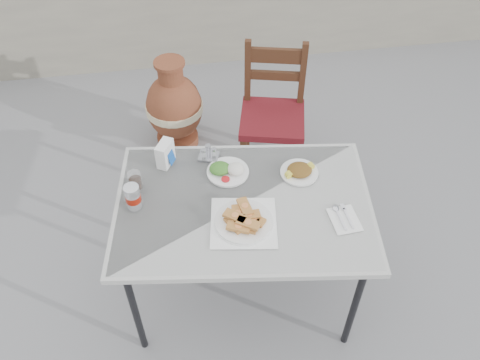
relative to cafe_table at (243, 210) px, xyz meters
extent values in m
plane|color=slate|center=(-0.18, -0.09, -0.67)|extent=(80.00, 80.00, 0.00)
cylinder|color=black|center=(-0.56, -0.26, -0.33)|extent=(0.03, 0.03, 0.68)
cylinder|color=black|center=(0.47, -0.39, -0.33)|extent=(0.03, 0.03, 0.68)
cylinder|color=black|center=(-0.47, 0.39, -0.33)|extent=(0.03, 0.03, 0.68)
cylinder|color=black|center=(0.56, 0.26, -0.33)|extent=(0.03, 0.03, 0.68)
cube|color=white|center=(0.00, 0.00, 0.03)|extent=(1.28, 0.95, 0.03)
cube|color=white|center=(0.00, 0.00, 0.05)|extent=(1.24, 0.91, 0.00)
cube|color=white|center=(-0.02, -0.12, 0.05)|extent=(0.33, 0.33, 0.00)
cylinder|color=white|center=(-0.02, -0.12, 0.06)|extent=(0.26, 0.26, 0.01)
cylinder|color=white|center=(-0.02, -0.12, 0.06)|extent=(0.27, 0.27, 0.01)
cylinder|color=white|center=(-0.04, 0.21, 0.06)|extent=(0.21, 0.21, 0.01)
ellipsoid|color=silver|center=(-0.01, 0.20, 0.08)|extent=(0.08, 0.08, 0.05)
ellipsoid|color=#2C5F1B|center=(-0.08, 0.22, 0.08)|extent=(0.10, 0.09, 0.04)
cylinder|color=red|center=(-0.06, 0.15, 0.07)|extent=(0.04, 0.04, 0.01)
cylinder|color=white|center=(0.30, 0.15, 0.06)|extent=(0.19, 0.19, 0.01)
ellipsoid|color=#2C5D17|center=(0.30, 0.15, 0.07)|extent=(0.12, 0.11, 0.04)
cylinder|color=gold|center=(0.24, 0.13, 0.07)|extent=(0.04, 0.04, 0.03)
cylinder|color=gold|center=(0.36, 0.17, 0.07)|extent=(0.04, 0.04, 0.03)
cylinder|color=white|center=(-0.50, 0.06, 0.11)|extent=(0.07, 0.07, 0.13)
cylinder|color=#AA1D0C|center=(-0.50, 0.06, 0.11)|extent=(0.07, 0.07, 0.04)
cylinder|color=silver|center=(-0.50, 0.06, 0.17)|extent=(0.06, 0.06, 0.00)
cylinder|color=white|center=(-0.49, 0.18, 0.10)|extent=(0.06, 0.06, 0.09)
cylinder|color=black|center=(-0.49, 0.18, 0.08)|extent=(0.06, 0.06, 0.05)
cube|color=white|center=(-0.34, 0.32, 0.12)|extent=(0.10, 0.12, 0.13)
cube|color=#1751AF|center=(-0.31, 0.31, 0.10)|extent=(0.04, 0.06, 0.07)
cube|color=silver|center=(-0.12, 0.33, 0.06)|extent=(0.12, 0.11, 0.01)
cylinder|color=white|center=(-0.15, 0.31, 0.09)|extent=(0.02, 0.02, 0.06)
cylinder|color=white|center=(-0.10, 0.31, 0.09)|extent=(0.02, 0.02, 0.06)
cylinder|color=silver|center=(-0.12, 0.35, 0.09)|extent=(0.03, 0.03, 0.05)
cube|color=white|center=(0.43, -0.17, 0.05)|extent=(0.13, 0.16, 0.00)
cube|color=silver|center=(0.41, -0.17, 0.06)|extent=(0.02, 0.12, 0.00)
ellipsoid|color=silver|center=(0.41, -0.10, 0.06)|extent=(0.03, 0.04, 0.01)
cube|color=silver|center=(0.45, -0.17, 0.06)|extent=(0.02, 0.12, 0.00)
cube|color=silver|center=(0.44, -0.10, 0.06)|extent=(0.02, 0.04, 0.00)
cube|color=#321E0D|center=(0.13, 0.78, -0.46)|extent=(0.05, 0.05, 0.43)
cube|color=#321E0D|center=(0.46, 0.70, -0.46)|extent=(0.05, 0.05, 0.43)
cube|color=#321E0D|center=(0.21, 1.11, -0.46)|extent=(0.05, 0.05, 0.43)
cube|color=#321E0D|center=(0.54, 1.03, -0.46)|extent=(0.05, 0.05, 0.43)
cube|color=maroon|center=(0.33, 0.90, -0.22)|extent=(0.48, 0.48, 0.05)
cube|color=#321E0D|center=(0.21, 1.11, -0.01)|extent=(0.05, 0.05, 0.47)
cube|color=#321E0D|center=(0.54, 1.03, -0.01)|extent=(0.05, 0.05, 0.47)
cube|color=#321E0D|center=(0.37, 1.07, 0.13)|extent=(0.38, 0.12, 0.09)
cube|color=#321E0D|center=(0.37, 1.07, -0.01)|extent=(0.38, 0.12, 0.06)
cylinder|color=brown|center=(-0.27, 1.29, -0.64)|extent=(0.30, 0.30, 0.07)
ellipsoid|color=brown|center=(-0.27, 1.29, -0.35)|extent=(0.39, 0.39, 0.49)
cylinder|color=beige|center=(-0.27, 1.29, -0.35)|extent=(0.39, 0.39, 0.06)
cylinder|color=brown|center=(-0.27, 1.29, -0.08)|extent=(0.17, 0.17, 0.15)
cylinder|color=brown|center=(-0.27, 1.29, 0.00)|extent=(0.20, 0.20, 0.02)
camera|label=1|loc=(-0.26, -1.53, 1.81)|focal=38.00mm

